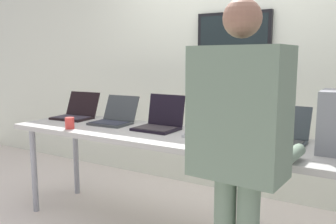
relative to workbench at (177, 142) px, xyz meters
The scene contains 9 objects.
back_wall 1.25m from the workbench, 89.99° to the left, with size 8.00×0.11×2.56m.
workbench is the anchor object (origin of this frame).
laptop_station_0 1.17m from the workbench, behind, with size 0.37×0.35×0.23m.
laptop_station_1 0.69m from the workbench, behind, with size 0.34×0.34×0.23m.
laptop_station_2 0.27m from the workbench, 153.20° to the left, with size 0.33×0.31×0.27m.
laptop_station_3 0.29m from the workbench, 30.71° to the left, with size 0.35×0.40×0.24m.
laptop_station_4 0.75m from the workbench, 11.12° to the left, with size 0.31×0.33×0.23m.
person 0.96m from the workbench, 41.69° to the right, with size 0.46×0.61×1.62m.
coffee_mug 0.88m from the workbench, 163.31° to the right, with size 0.07×0.07×0.09m.
Camera 1 is at (1.26, -2.22, 1.35)m, focal length 38.13 mm.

